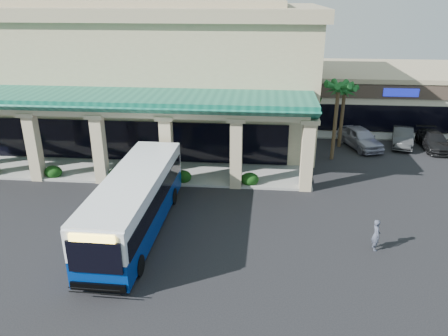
# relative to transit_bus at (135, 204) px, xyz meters

# --- Properties ---
(ground) EXTENTS (110.00, 110.00, 0.00)m
(ground) POSITION_rel_transit_bus_xyz_m (3.37, 1.00, -1.62)
(ground) COLOR black
(main_building) EXTENTS (30.80, 14.80, 11.35)m
(main_building) POSITION_rel_transit_bus_xyz_m (-4.63, 17.00, 4.06)
(main_building) COLOR #C1B389
(main_building) RESTS_ON ground
(arcade) EXTENTS (30.00, 6.20, 5.70)m
(arcade) POSITION_rel_transit_bus_xyz_m (-4.63, 7.80, 1.23)
(arcade) COLOR #0E5947
(arcade) RESTS_ON ground
(strip_mall) EXTENTS (22.50, 12.50, 4.90)m
(strip_mall) POSITION_rel_transit_bus_xyz_m (21.37, 25.00, 0.83)
(strip_mall) COLOR beige
(strip_mall) RESTS_ON ground
(palm_0) EXTENTS (2.40, 2.40, 6.60)m
(palm_0) POSITION_rel_transit_bus_xyz_m (11.87, 12.00, 1.68)
(palm_0) COLOR #175820
(palm_0) RESTS_ON ground
(palm_1) EXTENTS (2.40, 2.40, 5.80)m
(palm_1) POSITION_rel_transit_bus_xyz_m (12.87, 15.00, 1.28)
(palm_1) COLOR #175820
(palm_1) RESTS_ON ground
(broadleaf_tree) EXTENTS (2.60, 2.60, 4.81)m
(broadleaf_tree) POSITION_rel_transit_bus_xyz_m (10.87, 20.00, 0.79)
(broadleaf_tree) COLOR black
(broadleaf_tree) RESTS_ON ground
(transit_bus) EXTENTS (2.89, 11.62, 3.23)m
(transit_bus) POSITION_rel_transit_bus_xyz_m (0.00, 0.00, 0.00)
(transit_bus) COLOR navy
(transit_bus) RESTS_ON ground
(pedestrian) EXTENTS (0.44, 0.63, 1.65)m
(pedestrian) POSITION_rel_transit_bus_xyz_m (12.27, -0.65, -0.79)
(pedestrian) COLOR #3D4253
(pedestrian) RESTS_ON ground
(car_silver) EXTENTS (3.51, 5.27, 1.67)m
(car_silver) POSITION_rel_transit_bus_xyz_m (14.50, 14.95, -0.78)
(car_silver) COLOR #9593A5
(car_silver) RESTS_ON ground
(car_white) EXTENTS (2.59, 4.67, 1.46)m
(car_white) POSITION_rel_transit_bus_xyz_m (18.10, 15.73, -0.89)
(car_white) COLOR #323334
(car_white) RESTS_ON ground
(car_red) EXTENTS (1.95, 4.74, 1.37)m
(car_red) POSITION_rel_transit_bus_xyz_m (20.42, 15.16, -0.93)
(car_red) COLOR black
(car_red) RESTS_ON ground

